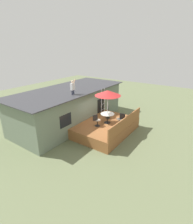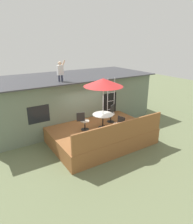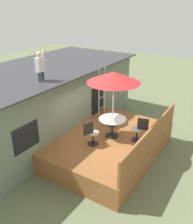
{
  "view_description": "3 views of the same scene",
  "coord_description": "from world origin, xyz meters",
  "views": [
    {
      "loc": [
        -10.37,
        -6.36,
        6.35
      ],
      "look_at": [
        -0.55,
        0.47,
        1.77
      ],
      "focal_mm": 27.98,
      "sensor_mm": 36.0,
      "label": 1
    },
    {
      "loc": [
        -5.19,
        -7.82,
        5.01
      ],
      "look_at": [
        0.18,
        0.65,
        1.43
      ],
      "focal_mm": 32.15,
      "sensor_mm": 36.0,
      "label": 2
    },
    {
      "loc": [
        -7.36,
        -4.08,
        5.59
      ],
      "look_at": [
        0.21,
        0.7,
        1.59
      ],
      "focal_mm": 40.22,
      "sensor_mm": 36.0,
      "label": 3
    }
  ],
  "objects": [
    {
      "name": "ground_plane",
      "position": [
        0.0,
        0.0,
        0.0
      ],
      "size": [
        40.0,
        40.0,
        0.0
      ],
      "primitive_type": "plane",
      "color": "#66704C"
    },
    {
      "name": "patio_chair_left",
      "position": [
        -0.84,
        0.25,
        1.26
      ],
      "size": [
        0.6,
        0.44,
        0.92
      ],
      "rotation": [
        0.0,
        0.0,
        -0.34
      ],
      "color": "black",
      "rests_on": "deck"
    },
    {
      "name": "patio_umbrella",
      "position": [
        0.1,
        -0.08,
        3.15
      ],
      "size": [
        1.9,
        1.9,
        2.54
      ],
      "color": "silver",
      "rests_on": "deck"
    },
    {
      "name": "deck_railing",
      "position": [
        0.0,
        -1.67,
        1.25
      ],
      "size": [
        4.84,
        0.08,
        0.9
      ],
      "primitive_type": "cube",
      "color": "brown",
      "rests_on": "deck"
    },
    {
      "name": "patio_chair_right",
      "position": [
        0.99,
        0.4,
        1.26
      ],
      "size": [
        0.58,
        0.44,
        0.92
      ],
      "rotation": [
        0.0,
        0.0,
        -2.64
      ],
      "color": "black",
      "rests_on": "deck"
    },
    {
      "name": "deck",
      "position": [
        0.0,
        0.0,
        0.4
      ],
      "size": [
        4.94,
        3.45,
        0.8
      ],
      "primitive_type": "cube",
      "color": "brown",
      "rests_on": "ground"
    },
    {
      "name": "person_figure",
      "position": [
        -1.08,
        2.2,
        3.56
      ],
      "size": [
        0.47,
        0.2,
        1.11
      ],
      "color": "#33384C",
      "rests_on": "house"
    },
    {
      "name": "step_ladder",
      "position": [
        1.6,
        1.29,
        1.9
      ],
      "size": [
        0.52,
        0.04,
        2.2
      ],
      "color": "silver",
      "rests_on": "deck"
    },
    {
      "name": "house",
      "position": [
        0.0,
        3.6,
        1.48
      ],
      "size": [
        10.5,
        4.5,
        2.95
      ],
      "color": "slate",
      "rests_on": "ground"
    },
    {
      "name": "patio_chair_near",
      "position": [
        0.34,
        -1.06,
        1.26
      ],
      "size": [
        0.44,
        0.61,
        0.92
      ],
      "rotation": [
        0.0,
        0.0,
        1.81
      ],
      "color": "black",
      "rests_on": "deck"
    },
    {
      "name": "patio_table",
      "position": [
        0.1,
        -0.08,
        1.39
      ],
      "size": [
        1.04,
        1.04,
        0.74
      ],
      "color": "black",
      "rests_on": "deck"
    }
  ]
}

